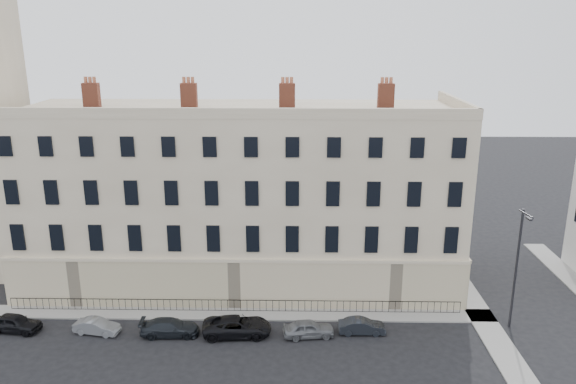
{
  "coord_description": "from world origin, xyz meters",
  "views": [
    {
      "loc": [
        -1.09,
        -33.86,
        21.26
      ],
      "look_at": [
        -1.89,
        10.0,
        8.43
      ],
      "focal_mm": 35.0,
      "sensor_mm": 36.0,
      "label": 1
    }
  ],
  "objects_px": {
    "car_a": "(15,323)",
    "car_b": "(97,326)",
    "car_e": "(309,329)",
    "streetlamp": "(517,264)",
    "car_d": "(237,326)",
    "car_f": "(362,326)",
    "car_c": "(170,327)"
  },
  "relations": [
    {
      "from": "car_e",
      "to": "streetlamp",
      "type": "xyz_separation_m",
      "value": [
        14.9,
        1.54,
        4.46
      ]
    },
    {
      "from": "car_f",
      "to": "streetlamp",
      "type": "height_order",
      "value": "streetlamp"
    },
    {
      "from": "car_d",
      "to": "car_e",
      "type": "relative_size",
      "value": 1.34
    },
    {
      "from": "car_d",
      "to": "car_c",
      "type": "bearing_deg",
      "value": 87.46
    },
    {
      "from": "car_b",
      "to": "car_d",
      "type": "xyz_separation_m",
      "value": [
        10.17,
        -0.02,
        0.14
      ]
    },
    {
      "from": "car_a",
      "to": "streetlamp",
      "type": "relative_size",
      "value": 0.42
    },
    {
      "from": "car_d",
      "to": "car_f",
      "type": "distance_m",
      "value": 9.01
    },
    {
      "from": "streetlamp",
      "to": "car_f",
      "type": "bearing_deg",
      "value": 177.41
    },
    {
      "from": "car_a",
      "to": "streetlamp",
      "type": "bearing_deg",
      "value": -80.71
    },
    {
      "from": "car_d",
      "to": "car_f",
      "type": "height_order",
      "value": "car_d"
    },
    {
      "from": "car_b",
      "to": "car_f",
      "type": "xyz_separation_m",
      "value": [
        19.18,
        0.36,
        0.01
      ]
    },
    {
      "from": "car_d",
      "to": "car_e",
      "type": "bearing_deg",
      "value": -95.4
    },
    {
      "from": "car_a",
      "to": "car_d",
      "type": "xyz_separation_m",
      "value": [
        16.26,
        -0.23,
        0.03
      ]
    },
    {
      "from": "car_c",
      "to": "car_e",
      "type": "height_order",
      "value": "car_e"
    },
    {
      "from": "car_d",
      "to": "streetlamp",
      "type": "relative_size",
      "value": 0.54
    },
    {
      "from": "car_e",
      "to": "car_a",
      "type": "bearing_deg",
      "value": 81.35
    },
    {
      "from": "car_f",
      "to": "car_a",
      "type": "bearing_deg",
      "value": 89.68
    },
    {
      "from": "car_a",
      "to": "car_d",
      "type": "relative_size",
      "value": 0.78
    },
    {
      "from": "car_a",
      "to": "car_b",
      "type": "distance_m",
      "value": 6.09
    },
    {
      "from": "car_f",
      "to": "streetlamp",
      "type": "bearing_deg",
      "value": -85.35
    },
    {
      "from": "car_a",
      "to": "car_b",
      "type": "bearing_deg",
      "value": -84.49
    },
    {
      "from": "car_c",
      "to": "car_d",
      "type": "bearing_deg",
      "value": -91.7
    },
    {
      "from": "car_b",
      "to": "streetlamp",
      "type": "bearing_deg",
      "value": -77.61
    },
    {
      "from": "car_c",
      "to": "car_d",
      "type": "relative_size",
      "value": 0.86
    },
    {
      "from": "car_a",
      "to": "car_f",
      "type": "xyz_separation_m",
      "value": [
        25.26,
        0.15,
        -0.1
      ]
    },
    {
      "from": "car_c",
      "to": "streetlamp",
      "type": "distance_m",
      "value": 25.32
    },
    {
      "from": "car_a",
      "to": "car_d",
      "type": "bearing_deg",
      "value": -83.37
    },
    {
      "from": "car_b",
      "to": "car_c",
      "type": "distance_m",
      "value": 5.34
    },
    {
      "from": "car_e",
      "to": "streetlamp",
      "type": "height_order",
      "value": "streetlamp"
    },
    {
      "from": "car_c",
      "to": "car_f",
      "type": "xyz_separation_m",
      "value": [
        13.84,
        0.5,
        -0.05
      ]
    },
    {
      "from": "car_a",
      "to": "car_b",
      "type": "xyz_separation_m",
      "value": [
        6.09,
        -0.2,
        -0.11
      ]
    },
    {
      "from": "car_e",
      "to": "car_b",
      "type": "bearing_deg",
      "value": 81.73
    }
  ]
}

